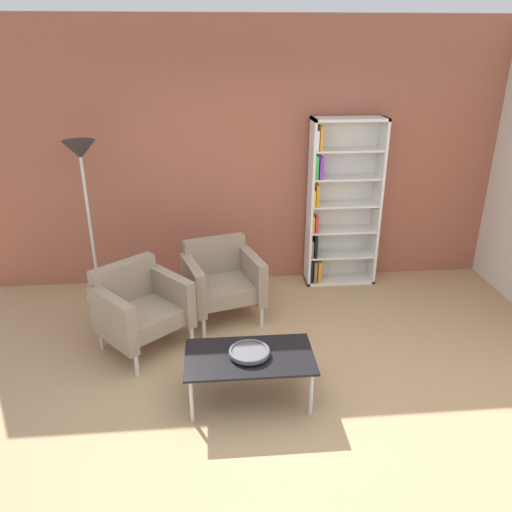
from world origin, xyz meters
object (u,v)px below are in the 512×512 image
Objects in this scene: floor_lamp_torchiere at (82,170)px; armchair_corner_red at (140,306)px; bookshelf_tall at (338,205)px; decorative_bowl at (249,352)px; armchair_near_window at (221,279)px; coffee_table_low at (249,359)px.

armchair_corner_red is at bearing -59.29° from floor_lamp_torchiere.
decorative_bowl is (-1.17, -2.08, -0.49)m from bookshelf_tall.
armchair_corner_red reaches higher than decorative_bowl.
armchair_near_window is at bearing 97.80° from decorative_bowl.
coffee_table_low is 1.16× the size of armchair_near_window.
coffee_table_low is 0.07m from decorative_bowl.
bookshelf_tall reaches higher than decorative_bowl.
armchair_near_window is at bearing -6.89° from armchair_corner_red.
bookshelf_tall is at bearing 12.01° from armchair_near_window.
floor_lamp_torchiere is at bearing 129.83° from decorative_bowl.
bookshelf_tall is 2.45m from coffee_table_low.
coffee_table_low is at bearing -50.17° from floor_lamp_torchiere.
bookshelf_tall is 1.09× the size of floor_lamp_torchiere.
bookshelf_tall is at bearing -10.38° from armchair_corner_red.
armchair_corner_red is at bearing -149.60° from bookshelf_tall.
coffee_table_low is 2.64m from floor_lamp_torchiere.
bookshelf_tall is 2.20× the size of armchair_near_window.
decorative_bowl is at bearing -98.52° from armchair_near_window.
armchair_near_window is (0.76, 0.51, 0.00)m from armchair_corner_red.
armchair_corner_red is (-2.11, -1.24, -0.51)m from bookshelf_tall.
decorative_bowl is 0.37× the size of armchair_near_window.
armchair_near_window is 1.78m from floor_lamp_torchiere.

